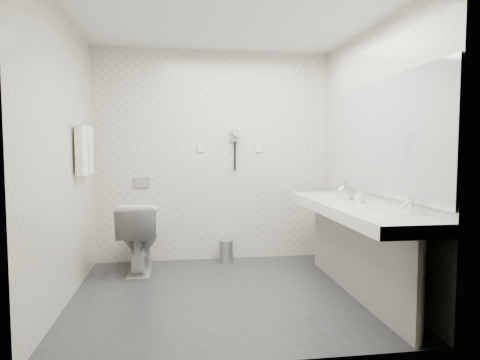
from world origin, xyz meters
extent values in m
plane|color=#26272C|center=(0.00, 0.00, 0.00)|extent=(2.80, 2.80, 0.00)
plane|color=silver|center=(0.00, 0.00, 2.50)|extent=(2.80, 2.80, 0.00)
plane|color=beige|center=(0.00, 1.30, 1.25)|extent=(2.80, 0.00, 2.80)
plane|color=beige|center=(0.00, -1.30, 1.25)|extent=(2.80, 0.00, 2.80)
plane|color=beige|center=(-1.40, 0.00, 1.25)|extent=(0.00, 2.60, 2.60)
plane|color=beige|center=(1.40, 0.00, 1.25)|extent=(0.00, 2.60, 2.60)
cube|color=silver|center=(1.12, -0.20, 0.80)|extent=(0.55, 2.20, 0.10)
cube|color=gray|center=(1.15, -0.20, 0.38)|extent=(0.03, 2.15, 0.75)
cylinder|color=silver|center=(1.18, -1.24, 0.38)|extent=(0.06, 0.06, 0.75)
cylinder|color=silver|center=(1.18, 0.84, 0.38)|extent=(0.06, 0.06, 0.75)
cube|color=#B2BCC6|center=(1.39, -0.20, 1.45)|extent=(0.02, 2.20, 1.05)
ellipsoid|color=silver|center=(1.12, -0.85, 0.83)|extent=(0.40, 0.31, 0.05)
ellipsoid|color=silver|center=(1.12, 0.45, 0.83)|extent=(0.40, 0.31, 0.05)
cylinder|color=silver|center=(1.32, -0.85, 0.92)|extent=(0.04, 0.04, 0.15)
cylinder|color=silver|center=(1.32, 0.45, 0.92)|extent=(0.04, 0.04, 0.15)
imported|color=white|center=(1.22, -0.16, 0.91)|extent=(0.07, 0.07, 0.12)
imported|color=white|center=(1.23, -0.08, 0.90)|extent=(0.10, 0.10, 0.10)
cylinder|color=silver|center=(1.25, 0.08, 0.90)|extent=(0.07, 0.07, 0.11)
cylinder|color=silver|center=(1.29, 0.14, 0.90)|extent=(0.07, 0.07, 0.11)
imported|color=silver|center=(-0.86, 0.87, 0.38)|extent=(0.43, 0.76, 0.77)
cube|color=#B2B5BA|center=(-0.85, 1.29, 0.95)|extent=(0.18, 0.02, 0.12)
cylinder|color=#B2B5BA|center=(0.12, 1.12, 0.12)|extent=(0.22, 0.22, 0.25)
cylinder|color=#B2B5BA|center=(0.12, 1.12, 0.26)|extent=(0.18, 0.18, 0.02)
cylinder|color=silver|center=(-1.35, 0.55, 1.55)|extent=(0.02, 0.62, 0.02)
cube|color=white|center=(-1.34, 0.41, 1.33)|extent=(0.07, 0.24, 0.48)
cube|color=white|center=(-1.34, 0.69, 1.33)|extent=(0.07, 0.24, 0.48)
cube|color=#9E9CA2|center=(0.25, 1.27, 1.50)|extent=(0.10, 0.04, 0.14)
cylinder|color=#9E9CA2|center=(0.25, 1.20, 1.53)|extent=(0.08, 0.14, 0.08)
cylinder|color=black|center=(0.25, 1.26, 1.25)|extent=(0.02, 0.02, 0.35)
cube|color=silver|center=(-0.15, 1.29, 1.35)|extent=(0.09, 0.02, 0.09)
cube|color=silver|center=(0.55, 1.29, 1.35)|extent=(0.09, 0.02, 0.09)
camera|label=1|loc=(-0.44, -3.89, 1.36)|focal=32.33mm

